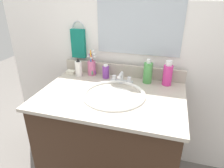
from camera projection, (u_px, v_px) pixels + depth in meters
vanity_cabinet at (111, 142)px, 1.46m from camera, size 0.88×0.59×0.74m
countertop at (111, 95)px, 1.30m from camera, size 0.92×0.64×0.02m
backsplash at (122, 70)px, 1.54m from camera, size 0.92×0.02×0.09m
back_wall at (124, 85)px, 1.66m from camera, size 2.02×0.04×1.30m
mirror_panel at (139, 14)px, 1.38m from camera, size 0.60×0.01×0.56m
towel_ring at (78, 27)px, 1.54m from camera, size 0.10×0.01×0.10m
hand_towel at (78, 44)px, 1.58m from camera, size 0.11×0.04×0.22m
sink_basin at (114, 99)px, 1.29m from camera, size 0.40×0.40×0.11m
faucet at (121, 79)px, 1.43m from camera, size 0.16×0.10×0.08m
bottle_soap_pink at (168, 74)px, 1.39m from camera, size 0.06×0.06×0.17m
bottle_toner_green at (148, 73)px, 1.42m from camera, size 0.06×0.06×0.17m
bottle_lotion_white at (79, 68)px, 1.53m from camera, size 0.05×0.05×0.14m
bottle_cream_purple at (106, 72)px, 1.51m from camera, size 0.05×0.05×0.10m
cup_pink at (92, 67)px, 1.56m from camera, size 0.07×0.08×0.20m
soap_bar at (71, 72)px, 1.60m from camera, size 0.06×0.04×0.02m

